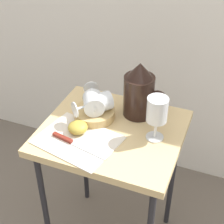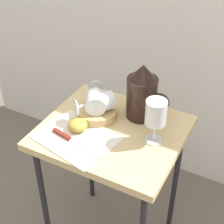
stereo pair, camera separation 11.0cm
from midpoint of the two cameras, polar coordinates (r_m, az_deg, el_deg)
curtain_drape at (r=1.69m, az=12.00°, el=15.45°), size 2.40×0.03×1.84m
table at (r=1.35m, az=2.33°, el=-5.32°), size 0.52×0.46×0.67m
linen_napkin at (r=1.27m, az=-3.31°, el=-4.22°), size 0.32×0.27×0.00m
basket_tray at (r=1.36m, az=-0.18°, el=-0.15°), size 0.16×0.16×0.03m
pitcher at (r=1.33m, az=7.23°, el=2.49°), size 0.17×0.12×0.22m
wine_glass_upright at (r=1.20m, az=9.70°, el=-0.53°), size 0.07×0.07×0.17m
wine_glass_tipped_near at (r=1.32m, az=-0.30°, el=1.69°), size 0.13×0.16×0.08m
wine_glass_tipped_far at (r=1.32m, az=0.59°, el=1.55°), size 0.15×0.15×0.07m
apple_half_left at (r=1.29m, az=-3.15°, el=-2.20°), size 0.07×0.07×0.04m
knife at (r=1.25m, az=-4.45°, el=-4.45°), size 0.23×0.06×0.01m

